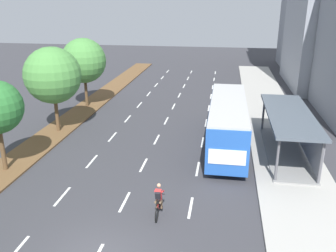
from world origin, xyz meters
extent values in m
cube|color=brown|center=(-8.30, 20.00, 0.06)|extent=(2.60, 52.00, 0.12)
cube|color=#ADAAA3|center=(9.25, 20.00, 0.07)|extent=(4.50, 52.00, 0.15)
cube|color=white|center=(-3.50, 0.01, 0.00)|extent=(0.14, 2.01, 0.01)
cube|color=white|center=(-3.50, 4.52, 0.00)|extent=(0.14, 2.01, 0.01)
cube|color=white|center=(-3.50, 9.02, 0.00)|extent=(0.14, 2.01, 0.01)
cube|color=white|center=(-3.50, 13.53, 0.00)|extent=(0.14, 2.01, 0.01)
cube|color=white|center=(-3.50, 18.03, 0.00)|extent=(0.14, 2.01, 0.01)
cube|color=white|center=(-3.50, 22.54, 0.00)|extent=(0.14, 2.01, 0.01)
cube|color=white|center=(-3.50, 27.04, 0.00)|extent=(0.14, 2.01, 0.01)
cube|color=white|center=(-3.50, 31.55, 0.00)|extent=(0.14, 2.01, 0.01)
cube|color=white|center=(-3.50, 36.05, 0.00)|extent=(0.14, 2.01, 0.01)
cube|color=white|center=(-3.50, 40.56, 0.00)|extent=(0.14, 2.01, 0.01)
cube|color=white|center=(0.00, 4.52, 0.00)|extent=(0.14, 2.01, 0.01)
cube|color=white|center=(0.00, 9.02, 0.00)|extent=(0.14, 2.01, 0.01)
cube|color=white|center=(0.00, 13.53, 0.00)|extent=(0.14, 2.01, 0.01)
cube|color=white|center=(0.00, 18.03, 0.00)|extent=(0.14, 2.01, 0.01)
cube|color=white|center=(0.00, 22.54, 0.00)|extent=(0.14, 2.01, 0.01)
cube|color=white|center=(0.00, 27.04, 0.00)|extent=(0.14, 2.01, 0.01)
cube|color=white|center=(0.00, 31.55, 0.00)|extent=(0.14, 2.01, 0.01)
cube|color=white|center=(0.00, 36.05, 0.00)|extent=(0.14, 2.01, 0.01)
cube|color=white|center=(0.00, 40.56, 0.00)|extent=(0.14, 2.01, 0.01)
cube|color=white|center=(3.50, 4.52, 0.00)|extent=(0.14, 2.01, 0.01)
cube|color=white|center=(3.50, 9.02, 0.00)|extent=(0.14, 2.01, 0.01)
cube|color=white|center=(3.50, 13.53, 0.00)|extent=(0.14, 2.01, 0.01)
cube|color=white|center=(3.50, 18.03, 0.00)|extent=(0.14, 2.01, 0.01)
cube|color=white|center=(3.50, 22.54, 0.00)|extent=(0.14, 2.01, 0.01)
cube|color=white|center=(3.50, 27.04, 0.00)|extent=(0.14, 2.01, 0.01)
cube|color=white|center=(3.50, 31.55, 0.00)|extent=(0.14, 2.01, 0.01)
cube|color=white|center=(3.50, 36.05, 0.00)|extent=(0.14, 2.01, 0.01)
cube|color=white|center=(3.50, 40.56, 0.00)|extent=(0.14, 2.01, 0.01)
cube|color=gray|center=(9.25, 12.18, 0.20)|extent=(2.60, 9.26, 0.10)
cylinder|color=#56565B|center=(8.07, 7.80, 1.55)|extent=(0.16, 0.16, 2.60)
cylinder|color=#56565B|center=(8.07, 16.56, 1.55)|extent=(0.16, 0.16, 2.60)
cylinder|color=#56565B|center=(10.43, 7.80, 1.55)|extent=(0.16, 0.16, 2.60)
cylinder|color=#56565B|center=(10.43, 16.56, 1.55)|extent=(0.16, 0.16, 2.60)
cube|color=gray|center=(10.49, 12.18, 1.55)|extent=(0.10, 8.79, 2.34)
cube|color=#4C5660|center=(9.25, 12.18, 2.93)|extent=(2.90, 9.66, 0.16)
cube|color=#2356B2|center=(5.25, 13.04, 1.85)|extent=(2.50, 11.20, 2.80)
cube|color=#2D3D4C|center=(5.25, 13.04, 2.70)|extent=(2.54, 10.30, 0.90)
cube|color=#B7B7B7|center=(5.25, 13.04, 3.31)|extent=(2.45, 10.98, 0.12)
cube|color=#2D3D4C|center=(5.25, 18.66, 2.20)|extent=(2.25, 0.06, 1.54)
cube|color=white|center=(5.25, 7.42, 1.65)|extent=(2.12, 0.04, 0.90)
cylinder|color=black|center=(4.15, 16.52, 0.50)|extent=(0.30, 1.00, 1.00)
cylinder|color=black|center=(6.35, 16.52, 0.50)|extent=(0.30, 1.00, 1.00)
cylinder|color=black|center=(4.15, 9.57, 0.50)|extent=(0.30, 1.00, 1.00)
cylinder|color=black|center=(6.35, 9.57, 0.50)|extent=(0.30, 1.00, 1.00)
torus|color=black|center=(2.01, 4.14, 0.36)|extent=(0.06, 0.72, 0.72)
torus|color=black|center=(2.01, 3.04, 0.36)|extent=(0.06, 0.72, 0.72)
cylinder|color=maroon|center=(2.01, 3.59, 0.64)|extent=(0.05, 0.94, 0.05)
cylinder|color=maroon|center=(2.01, 3.49, 0.46)|extent=(0.05, 0.57, 0.42)
cylinder|color=maroon|center=(2.01, 3.39, 0.66)|extent=(0.04, 0.04, 0.40)
cube|color=black|center=(2.01, 3.39, 0.86)|extent=(0.12, 0.24, 0.06)
cylinder|color=black|center=(2.01, 4.09, 0.91)|extent=(0.46, 0.04, 0.04)
cube|color=red|center=(2.01, 3.57, 1.19)|extent=(0.30, 0.36, 0.59)
cube|color=black|center=(2.01, 3.41, 1.21)|extent=(0.26, 0.26, 0.42)
sphere|color=tan|center=(2.01, 3.69, 1.61)|extent=(0.20, 0.20, 0.20)
cylinder|color=brown|center=(1.89, 3.54, 0.79)|extent=(0.12, 0.42, 0.25)
cylinder|color=brown|center=(1.89, 3.71, 0.53)|extent=(0.10, 0.17, 0.41)
cylinder|color=brown|center=(2.13, 3.54, 0.79)|extent=(0.12, 0.42, 0.25)
cylinder|color=brown|center=(2.13, 3.71, 0.53)|extent=(0.10, 0.17, 0.41)
cylinder|color=red|center=(1.84, 3.79, 1.24)|extent=(0.09, 0.47, 0.28)
cylinder|color=red|center=(2.18, 3.79, 1.24)|extent=(0.09, 0.47, 0.28)
cylinder|color=brown|center=(-8.30, 6.86, 1.53)|extent=(0.28, 0.28, 2.82)
cylinder|color=brown|center=(-8.13, 13.95, 1.55)|extent=(0.28, 0.28, 2.86)
sphere|color=#4C8E42|center=(-8.13, 13.95, 4.60)|extent=(4.34, 4.34, 4.34)
cylinder|color=brown|center=(-8.45, 21.03, 1.56)|extent=(0.28, 0.28, 2.88)
sphere|color=#4C8E42|center=(-8.45, 21.03, 4.58)|extent=(4.23, 4.23, 4.23)
camera|label=1|loc=(4.87, -11.39, 10.12)|focal=38.29mm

